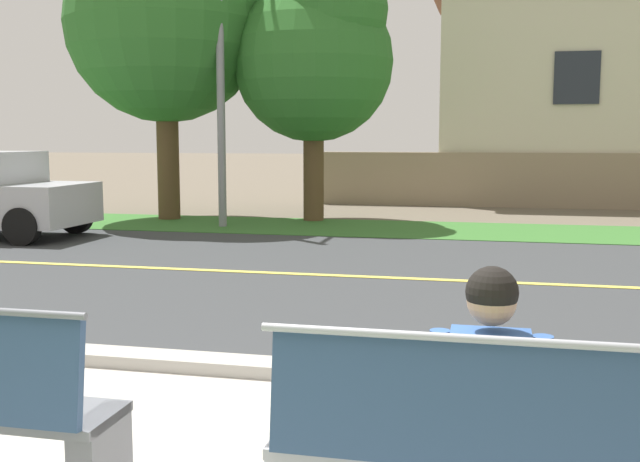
{
  "coord_description": "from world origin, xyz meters",
  "views": [
    {
      "loc": [
        1.35,
        -2.97,
        1.79
      ],
      "look_at": [
        -0.06,
        3.25,
        1.0
      ],
      "focal_mm": 42.44,
      "sensor_mm": 36.0,
      "label": 1
    }
  ],
  "objects_px": {
    "streetlamp": "(223,8)",
    "shade_tree_far_left": "(169,8)",
    "bench_right": "(499,454)",
    "shade_tree_left": "(318,49)",
    "seated_person_blue": "(489,391)"
  },
  "relations": [
    {
      "from": "streetlamp",
      "to": "shade_tree_far_left",
      "type": "bearing_deg",
      "value": 151.09
    },
    {
      "from": "shade_tree_left",
      "to": "bench_right",
      "type": "bearing_deg",
      "value": -73.66
    },
    {
      "from": "streetlamp",
      "to": "shade_tree_far_left",
      "type": "relative_size",
      "value": 1.1
    },
    {
      "from": "bench_right",
      "to": "shade_tree_far_left",
      "type": "height_order",
      "value": "shade_tree_far_left"
    },
    {
      "from": "shade_tree_left",
      "to": "streetlamp",
      "type": "bearing_deg",
      "value": -142.6
    },
    {
      "from": "streetlamp",
      "to": "bench_right",
      "type": "bearing_deg",
      "value": -64.85
    },
    {
      "from": "bench_right",
      "to": "shade_tree_left",
      "type": "relative_size",
      "value": 0.36
    },
    {
      "from": "bench_right",
      "to": "shade_tree_left",
      "type": "height_order",
      "value": "shade_tree_left"
    },
    {
      "from": "bench_right",
      "to": "shade_tree_far_left",
      "type": "distance_m",
      "value": 14.51
    },
    {
      "from": "streetlamp",
      "to": "shade_tree_left",
      "type": "bearing_deg",
      "value": 37.4
    },
    {
      "from": "bench_right",
      "to": "streetlamp",
      "type": "relative_size",
      "value": 0.26
    },
    {
      "from": "bench_right",
      "to": "seated_person_blue",
      "type": "relative_size",
      "value": 1.59
    },
    {
      "from": "streetlamp",
      "to": "shade_tree_left",
      "type": "height_order",
      "value": "streetlamp"
    },
    {
      "from": "seated_person_blue",
      "to": "streetlamp",
      "type": "relative_size",
      "value": 0.16
    },
    {
      "from": "seated_person_blue",
      "to": "shade_tree_left",
      "type": "bearing_deg",
      "value": 106.36
    }
  ]
}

